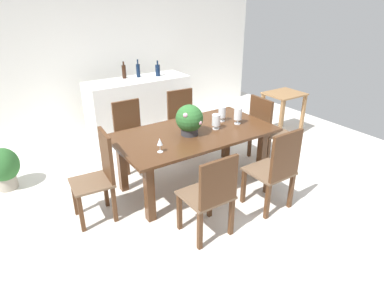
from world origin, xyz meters
TOP-DOWN VIEW (x-y plane):
  - ground_plane at (0.00, 0.00)m, footprint 7.04×7.04m
  - back_wall at (0.00, 2.60)m, footprint 6.40×0.10m
  - dining_table at (0.00, -0.18)m, footprint 2.00×1.08m
  - chair_head_end at (-1.24, -0.19)m, footprint 0.46×0.45m
  - chair_near_right at (0.45, -1.17)m, footprint 0.47×0.47m
  - chair_near_left at (-0.45, -1.16)m, footprint 0.48×0.45m
  - chair_foot_end at (1.24, -0.18)m, footprint 0.45×0.49m
  - chair_far_right at (0.46, 0.80)m, footprint 0.50×0.50m
  - chair_far_left at (-0.45, 0.79)m, footprint 0.44×0.41m
  - flower_centerpiece at (-0.10, -0.23)m, footprint 0.33×0.34m
  - crystal_vase_left at (0.51, -0.08)m, footprint 0.10×0.10m
  - crystal_vase_center_near at (0.28, -0.26)m, footprint 0.11×0.11m
  - crystal_vase_right at (0.63, -0.28)m, footprint 0.10×0.10m
  - wine_glass at (-0.63, -0.46)m, footprint 0.06×0.06m
  - kitchen_counter at (0.18, 1.81)m, footprint 1.77×0.62m
  - wine_bottle_clear at (0.26, 1.93)m, footprint 0.07×0.07m
  - wine_bottle_amber at (0.02, 1.99)m, footprint 0.07×0.07m
  - wine_bottle_dark at (0.58, 1.82)m, footprint 0.08×0.08m
  - side_table at (2.28, 0.41)m, footprint 0.63×0.53m
  - potted_plant_floor at (-2.09, 1.07)m, footprint 0.40×0.40m

SIDE VIEW (x-z plane):
  - ground_plane at x=0.00m, z-range 0.00..0.00m
  - potted_plant_floor at x=-2.09m, z-range 0.03..0.59m
  - kitchen_counter at x=0.18m, z-range 0.00..0.98m
  - chair_near_left at x=-0.45m, z-range 0.06..1.01m
  - chair_far_left at x=-0.45m, z-range 0.06..1.01m
  - chair_far_right at x=0.46m, z-range 0.06..1.02m
  - chair_foot_end at x=1.24m, z-range 0.06..1.04m
  - chair_head_end at x=-1.24m, z-range 0.05..1.06m
  - chair_near_right at x=0.45m, z-range 0.05..1.06m
  - side_table at x=2.28m, z-range 0.19..0.93m
  - dining_table at x=0.00m, z-range 0.26..1.01m
  - crystal_vase_center_near at x=0.28m, z-range 0.77..0.96m
  - wine_glass at x=-0.63m, z-range 0.78..0.95m
  - crystal_vase_left at x=0.51m, z-range 0.77..0.97m
  - crystal_vase_right at x=0.63m, z-range 0.77..0.99m
  - flower_centerpiece at x=-0.10m, z-range 0.76..1.13m
  - wine_bottle_dark at x=0.58m, z-range 0.95..1.22m
  - wine_bottle_amber at x=0.02m, z-range 0.96..1.24m
  - wine_bottle_clear at x=0.26m, z-range 0.95..1.25m
  - back_wall at x=0.00m, z-range 0.00..2.60m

